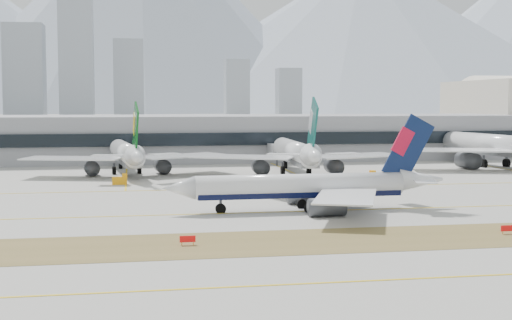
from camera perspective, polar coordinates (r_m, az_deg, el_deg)
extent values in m
plane|color=#9B9891|center=(132.76, 0.58, -3.87)|extent=(3000.00, 3000.00, 0.00)
cube|color=brown|center=(101.93, 3.91, -6.50)|extent=(360.00, 18.00, 0.06)
cube|color=yellow|center=(127.90, 0.99, -4.19)|extent=(360.00, 0.45, 0.04)
cube|color=yellow|center=(80.35, 7.92, -9.59)|extent=(360.00, 0.45, 0.04)
cube|color=yellow|center=(162.07, -1.37, -2.30)|extent=(360.00, 0.45, 0.04)
cylinder|color=white|center=(129.55, 3.54, -2.04)|extent=(38.39, 4.87, 4.19)
cube|color=black|center=(129.69, 3.54, -2.54)|extent=(37.61, 4.23, 1.89)
cone|color=white|center=(125.85, -6.25, -2.25)|extent=(5.93, 4.29, 4.19)
cone|color=white|center=(137.24, 13.05, -1.55)|extent=(8.59, 4.34, 4.19)
cube|color=white|center=(142.04, 4.29, -1.70)|extent=(16.79, 22.71, 0.25)
cube|color=white|center=(141.55, 11.56, -1.21)|extent=(5.43, 6.76, 0.17)
cylinder|color=#3F4247|center=(138.05, 3.84, -2.85)|extent=(6.44, 3.26, 3.14)
cube|color=#3F4247|center=(137.89, 3.85, -2.33)|extent=(2.67, 0.36, 1.47)
cube|color=white|center=(119.95, 7.22, -2.91)|extent=(16.24, 22.68, 0.25)
cube|color=white|center=(131.61, 13.38, -1.68)|extent=(5.28, 6.70, 0.17)
cylinder|color=#3F4247|center=(123.29, 5.69, -3.77)|extent=(6.44, 3.26, 3.14)
cube|color=#3F4247|center=(123.11, 5.70, -3.19)|extent=(2.67, 0.36, 1.47)
cube|color=#0A1943|center=(135.67, 12.07, 0.88)|extent=(10.35, 0.56, 13.12)
cube|color=red|center=(135.17, 11.66, 1.47)|extent=(4.68, 0.54, 5.62)
cylinder|color=#3F4247|center=(127.14, -2.85, -3.68)|extent=(0.50, 0.50, 2.51)
cylinder|color=black|center=(127.22, -2.85, -3.92)|extent=(1.90, 0.77, 1.89)
cylinder|color=#3F4247|center=(127.65, 4.30, -3.66)|extent=(0.50, 0.50, 2.51)
cylinder|color=black|center=(127.73, 4.30, -3.89)|extent=(1.90, 0.77, 1.89)
cylinder|color=#3F4247|center=(132.86, 3.68, -3.32)|extent=(0.50, 0.50, 2.51)
cylinder|color=black|center=(132.94, 3.68, -3.55)|extent=(1.90, 0.77, 1.89)
cylinder|color=white|center=(198.42, -10.35, 0.59)|extent=(9.84, 40.26, 5.28)
cube|color=slate|center=(198.53, -10.35, 0.17)|extent=(8.96, 39.38, 2.38)
cone|color=white|center=(221.26, -11.01, 1.00)|extent=(5.95, 6.67, 5.28)
cone|color=white|center=(174.21, -9.48, 0.26)|extent=(6.27, 9.42, 5.28)
cube|color=white|center=(194.78, -5.99, 0.33)|extent=(27.81, 22.33, 0.32)
cube|color=white|center=(176.79, -7.34, 0.48)|extent=(8.34, 6.61, 0.21)
cylinder|color=#3F4247|center=(196.80, -7.48, -0.48)|extent=(4.70, 7.06, 3.96)
cube|color=#3F4247|center=(196.66, -7.49, -0.03)|extent=(0.71, 2.80, 1.85)
cube|color=white|center=(191.60, -14.40, 0.14)|extent=(27.52, 17.93, 0.32)
cube|color=white|center=(175.12, -11.77, 0.38)|extent=(8.01, 5.27, 0.21)
cylinder|color=#3F4247|center=(194.71, -13.01, -0.62)|extent=(4.70, 7.06, 3.96)
cube|color=#3F4247|center=(194.57, -13.02, -0.16)|extent=(0.71, 2.80, 1.85)
cube|color=#0B5218|center=(176.59, -9.62, 2.35)|extent=(1.74, 11.02, 14.16)
cube|color=#CD9D0C|center=(177.63, -9.67, 2.86)|extent=(1.15, 5.01, 6.06)
cylinder|color=#3F4247|center=(213.79, -10.78, -0.26)|extent=(0.63, 0.63, 3.17)
cylinder|color=black|center=(213.85, -10.78, -0.43)|extent=(1.19, 2.47, 2.38)
cylinder|color=#3F4247|center=(197.32, -11.29, -0.68)|extent=(0.63, 0.63, 3.17)
cylinder|color=black|center=(197.38, -11.29, -0.87)|extent=(1.19, 2.47, 2.38)
cylinder|color=#3F4247|center=(198.07, -9.31, -0.63)|extent=(0.63, 0.63, 3.17)
cylinder|color=black|center=(198.13, -9.31, -0.82)|extent=(1.19, 2.47, 2.38)
cylinder|color=white|center=(195.06, 3.15, 0.69)|extent=(7.49, 42.39, 5.58)
cube|color=slate|center=(195.17, 3.15, 0.24)|extent=(6.62, 41.51, 2.51)
cone|color=white|center=(218.95, 1.99, 1.13)|extent=(5.87, 6.69, 5.58)
cone|color=white|center=(169.81, 4.74, 0.32)|extent=(6.00, 9.62, 5.58)
cube|color=white|center=(192.47, 7.90, 0.35)|extent=(29.33, 20.47, 0.33)
cube|color=white|center=(173.14, 6.97, 0.52)|extent=(8.62, 6.03, 0.22)
cylinder|color=#3F4247|center=(194.16, 6.24, -0.51)|extent=(4.50, 7.21, 4.18)
cube|color=#3F4247|center=(194.01, 6.25, -0.02)|extent=(0.55, 2.94, 1.95)
cube|color=white|center=(186.80, -1.05, 0.26)|extent=(29.46, 22.31, 0.33)
cube|color=white|center=(170.13, 2.23, 0.48)|extent=(8.75, 6.59, 0.22)
cylinder|color=#3F4247|center=(190.43, 0.36, -0.58)|extent=(4.50, 7.21, 4.18)
cube|color=#3F4247|center=(190.29, 0.36, -0.08)|extent=(0.55, 2.94, 1.95)
cube|color=#12514A|center=(172.29, 4.55, 2.59)|extent=(1.03, 11.68, 14.96)
cube|color=#A3A5AD|center=(173.38, 4.48, 3.14)|extent=(0.85, 5.28, 6.40)
cylinder|color=#3F4247|center=(211.14, 2.35, -0.22)|extent=(0.67, 0.67, 3.35)
cylinder|color=black|center=(211.20, 2.35, -0.40)|extent=(1.09, 2.55, 2.51)
cylinder|color=#3F4247|center=(193.65, 2.15, -0.66)|extent=(0.67, 0.67, 3.35)
cylinder|color=black|center=(193.71, 2.15, -0.87)|extent=(1.09, 2.55, 2.51)
cylinder|color=#3F4247|center=(194.98, 4.26, -0.64)|extent=(0.67, 0.67, 3.35)
cylinder|color=black|center=(195.04, 4.25, -0.84)|extent=(1.09, 2.55, 2.51)
cylinder|color=white|center=(227.46, 18.43, 1.20)|extent=(11.89, 47.18, 6.19)
cube|color=slate|center=(227.57, 18.42, 0.77)|extent=(10.86, 46.14, 2.78)
cone|color=white|center=(249.86, 14.84, 1.58)|extent=(7.02, 7.85, 6.19)
cube|color=white|center=(212.47, 15.83, 0.78)|extent=(32.20, 20.80, 0.37)
cylinder|color=#3F4247|center=(218.34, 16.59, -0.04)|extent=(5.56, 8.31, 4.64)
cube|color=#3F4247|center=(218.20, 16.60, 0.45)|extent=(0.86, 3.28, 2.17)
cylinder|color=#3F4247|center=(242.44, 15.96, 0.29)|extent=(0.74, 0.74, 3.71)
cylinder|color=black|center=(242.50, 15.96, 0.10)|extent=(1.42, 2.90, 2.78)
cylinder|color=#3F4247|center=(224.43, 17.75, -0.10)|extent=(0.74, 0.74, 3.71)
cylinder|color=black|center=(224.49, 17.75, -0.29)|extent=(1.42, 2.90, 2.78)
cylinder|color=#3F4247|center=(229.11, 19.40, -0.05)|extent=(0.74, 0.74, 3.71)
cylinder|color=black|center=(229.17, 19.40, -0.24)|extent=(1.42, 2.90, 2.78)
cube|color=gray|center=(245.53, -4.36, 1.83)|extent=(280.00, 42.00, 15.00)
cube|color=black|center=(224.15, -3.82, 1.67)|extent=(280.00, 1.20, 4.00)
cube|color=beige|center=(296.21, 16.95, 3.41)|extent=(2.00, 57.00, 27.90)
cube|color=red|center=(99.15, -5.50, -6.31)|extent=(2.20, 0.15, 0.90)
cylinder|color=orange|center=(99.21, -5.96, -6.69)|extent=(0.10, 0.10, 0.50)
cylinder|color=orange|center=(99.34, -5.03, -6.67)|extent=(0.10, 0.10, 0.50)
cube|color=red|center=(113.32, 19.50, -5.17)|extent=(2.20, 0.15, 0.90)
cylinder|color=orange|center=(113.04, 19.13, -5.52)|extent=(0.10, 0.10, 0.50)
cube|color=#FFA20D|center=(180.17, 8.94, -1.37)|extent=(3.50, 2.00, 1.80)
cube|color=#FFA20D|center=(180.44, 9.31, -0.98)|extent=(1.20, 1.80, 1.00)
cylinder|color=black|center=(179.09, 8.66, -1.58)|extent=(0.70, 0.30, 0.70)
cylinder|color=black|center=(180.60, 8.50, -1.52)|extent=(0.70, 0.30, 0.70)
cylinder|color=black|center=(179.87, 9.39, -1.56)|extent=(0.70, 0.30, 0.70)
cylinder|color=black|center=(181.37, 9.22, -1.51)|extent=(0.70, 0.30, 0.70)
cube|color=#FFA20D|center=(173.35, -10.85, -1.63)|extent=(3.50, 2.00, 1.80)
cube|color=#FFA20D|center=(173.20, -10.46, -1.23)|extent=(1.20, 1.80, 1.00)
cylinder|color=black|center=(172.64, -11.25, -1.85)|extent=(0.70, 0.30, 0.70)
cylinder|color=black|center=(174.22, -11.24, -1.79)|extent=(0.70, 0.30, 0.70)
cylinder|color=black|center=(172.60, -10.46, -1.84)|extent=(0.70, 0.30, 0.70)
cylinder|color=black|center=(174.19, -10.45, -1.78)|extent=(0.70, 0.30, 0.70)
cube|color=#8F98A3|center=(589.94, -18.00, 6.45)|extent=(30.00, 27.00, 80.00)
cube|color=#8F98A3|center=(581.53, -14.17, 8.05)|extent=(26.00, 23.40, 110.00)
cube|color=#8F98A3|center=(594.22, -10.15, 6.11)|extent=(24.00, 21.60, 70.00)
cube|color=#8F98A3|center=(605.68, -1.56, 5.44)|extent=(20.00, 18.00, 55.00)
cube|color=#8F98A3|center=(613.88, 2.62, 5.10)|extent=(20.00, 18.00, 48.00)
cone|color=#9EA8B7|center=(1541.18, -9.24, 11.80)|extent=(900.00, 900.00, 470.00)
cone|color=#9EA8B7|center=(1606.42, 8.43, 9.59)|extent=(1120.00, 1120.00, 350.00)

